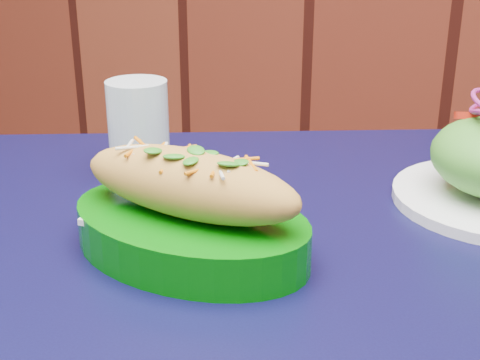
% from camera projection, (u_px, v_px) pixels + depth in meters
% --- Properties ---
extents(cafe_table, '(1.06, 1.06, 0.75)m').
position_uv_depth(cafe_table, '(276.00, 345.00, 0.64)').
color(cafe_table, black).
rests_on(cafe_table, ground).
extents(banh_mi_basket, '(0.26, 0.18, 0.11)m').
position_uv_depth(banh_mi_basket, '(190.00, 210.00, 0.61)').
color(banh_mi_basket, '#036106').
rests_on(banh_mi_basket, cafe_table).
extents(water_glass, '(0.07, 0.07, 0.12)m').
position_uv_depth(water_glass, '(139.00, 129.00, 0.79)').
color(water_glass, silver).
rests_on(water_glass, cafe_table).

